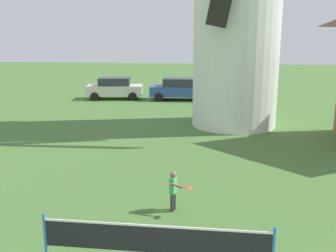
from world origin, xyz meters
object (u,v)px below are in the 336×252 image
Objects in this scene: parked_car_cream at (115,88)px; parked_car_blue at (180,89)px; player_far at (174,189)px; tennis_net at (155,240)px.

parked_car_cream is 4.75m from parked_car_blue.
player_far is at bearing -70.63° from parked_car_cream.
tennis_net is at bearing -91.40° from player_far.
tennis_net reaches higher than player_far.
parked_car_cream is 0.97× the size of parked_car_blue.
tennis_net is at bearing -85.85° from parked_car_blue.
parked_car_cream and parked_car_blue have the same top height.
parked_car_cream is (-6.27, 20.78, 0.13)m from tennis_net.
tennis_net is 1.07× the size of parked_car_blue.
parked_car_blue is (4.75, 0.15, 0.00)m from parked_car_cream.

